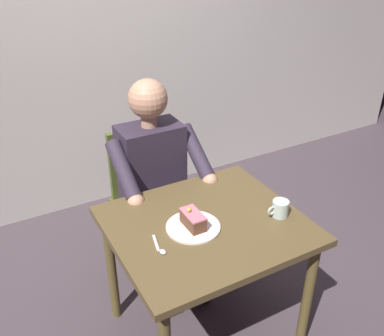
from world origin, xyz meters
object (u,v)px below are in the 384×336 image
object	(u,v)px
coffee_cup	(280,208)
dessert_spoon	(160,248)
cake_slice	(193,220)
seated_person	(157,183)
chair	(147,193)
dining_table	(206,238)

from	to	relation	value
coffee_cup	dessert_spoon	bearing A→B (deg)	-5.33
coffee_cup	cake_slice	bearing A→B (deg)	-15.60
cake_slice	dessert_spoon	distance (m)	0.21
seated_person	chair	bearing A→B (deg)	-90.00
chair	dessert_spoon	world-z (taller)	chair
seated_person	coffee_cup	size ratio (longest dim) A/B	10.86
chair	cake_slice	distance (m)	0.79
cake_slice	dessert_spoon	xyz separation A→B (m)	(0.20, 0.06, -0.04)
chair	dessert_spoon	xyz separation A→B (m)	(0.27, 0.79, 0.25)
cake_slice	coffee_cup	distance (m)	0.43
dessert_spoon	chair	bearing A→B (deg)	-109.03
dining_table	seated_person	distance (m)	0.56
coffee_cup	dining_table	bearing A→B (deg)	-19.83
dining_table	cake_slice	xyz separation A→B (m)	(0.08, 0.01, 0.14)
dining_table	coffee_cup	xyz separation A→B (m)	(-0.34, 0.12, 0.14)
cake_slice	dining_table	bearing A→B (deg)	-175.32
cake_slice	dessert_spoon	world-z (taller)	cake_slice
seated_person	dessert_spoon	world-z (taller)	seated_person
dining_table	chair	bearing A→B (deg)	-90.00
chair	coffee_cup	xyz separation A→B (m)	(-0.34, 0.85, 0.29)
cake_slice	coffee_cup	size ratio (longest dim) A/B	1.20
seated_person	cake_slice	world-z (taller)	seated_person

